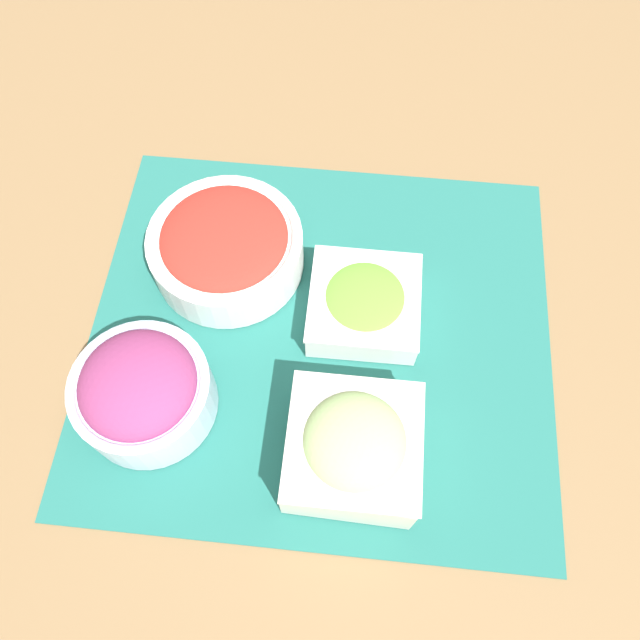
# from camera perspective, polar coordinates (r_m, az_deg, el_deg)

# --- Properties ---
(ground_plane) EXTENTS (3.00, 3.00, 0.00)m
(ground_plane) POSITION_cam_1_polar(r_m,az_deg,el_deg) (0.72, -0.00, -1.21)
(ground_plane) COLOR olive
(placemat) EXTENTS (0.53, 0.48, 0.00)m
(placemat) POSITION_cam_1_polar(r_m,az_deg,el_deg) (0.72, -0.00, -1.14)
(placemat) COLOR #236B60
(placemat) RESTS_ON ground_plane
(onion_bowl) EXTENTS (0.14, 0.14, 0.09)m
(onion_bowl) POSITION_cam_1_polar(r_m,az_deg,el_deg) (0.67, -15.96, -6.20)
(onion_bowl) COLOR silver
(onion_bowl) RESTS_ON placemat
(lettuce_bowl) EXTENTS (0.12, 0.12, 0.05)m
(lettuce_bowl) POSITION_cam_1_polar(r_m,az_deg,el_deg) (0.71, 4.05, 1.53)
(lettuce_bowl) COLOR white
(lettuce_bowl) RESTS_ON placemat
(tomato_bowl) EXTENTS (0.18, 0.18, 0.07)m
(tomato_bowl) POSITION_cam_1_polar(r_m,az_deg,el_deg) (0.74, -8.60, 6.72)
(tomato_bowl) COLOR white
(tomato_bowl) RESTS_ON placemat
(cucumber_bowl) EXTENTS (0.13, 0.13, 0.09)m
(cucumber_bowl) POSITION_cam_1_polar(r_m,az_deg,el_deg) (0.63, 3.08, -11.53)
(cucumber_bowl) COLOR silver
(cucumber_bowl) RESTS_ON placemat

